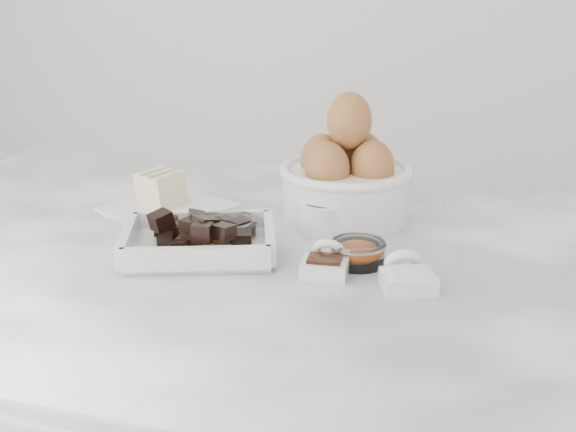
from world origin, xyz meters
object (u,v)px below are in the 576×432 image
object	(u,v)px
egg_bowl	(346,178)
honey_bowl	(227,231)
vanilla_spoon	(326,263)
chocolate_dish	(199,237)
sugar_ramekin	(324,215)
butter_plate	(166,202)
zest_bowl	(358,252)
salt_spoon	(407,276)

from	to	relation	value
egg_bowl	honey_bowl	bearing A→B (deg)	-129.31
vanilla_spoon	chocolate_dish	bearing A→B (deg)	174.78
sugar_ramekin	egg_bowl	distance (m)	0.08
honey_bowl	vanilla_spoon	world-z (taller)	vanilla_spoon
egg_bowl	honey_bowl	xyz separation A→B (m)	(-0.12, -0.15, -0.04)
chocolate_dish	honey_bowl	world-z (taller)	chocolate_dish
chocolate_dish	butter_plate	world-z (taller)	butter_plate
sugar_ramekin	honey_bowl	xyz separation A→B (m)	(-0.11, -0.09, -0.01)
zest_bowl	chocolate_dish	bearing A→B (deg)	-173.05
butter_plate	zest_bowl	xyz separation A→B (m)	(0.31, -0.10, -0.00)
sugar_ramekin	vanilla_spoon	world-z (taller)	sugar_ramekin
vanilla_spoon	salt_spoon	bearing A→B (deg)	-7.12
vanilla_spoon	sugar_ramekin	bearing A→B (deg)	105.50
sugar_ramekin	vanilla_spoon	xyz separation A→B (m)	(0.04, -0.14, -0.01)
honey_bowl	egg_bowl	bearing A→B (deg)	50.69
chocolate_dish	salt_spoon	distance (m)	0.27
butter_plate	zest_bowl	size ratio (longest dim) A/B	2.81
zest_bowl	sugar_ramekin	bearing A→B (deg)	124.27
sugar_ramekin	honey_bowl	distance (m)	0.14
chocolate_dish	honey_bowl	distance (m)	0.05
chocolate_dish	butter_plate	size ratio (longest dim) A/B	1.17
sugar_ramekin	salt_spoon	size ratio (longest dim) A/B	0.84
sugar_ramekin	zest_bowl	world-z (taller)	sugar_ramekin
butter_plate	egg_bowl	xyz separation A→B (m)	(0.25, 0.07, 0.04)
zest_bowl	vanilla_spoon	bearing A→B (deg)	-126.71
vanilla_spoon	butter_plate	bearing A→B (deg)	153.04
vanilla_spoon	zest_bowl	bearing A→B (deg)	53.29
sugar_ramekin	zest_bowl	bearing A→B (deg)	-55.73
vanilla_spoon	honey_bowl	bearing A→B (deg)	159.28
chocolate_dish	honey_bowl	size ratio (longest dim) A/B	2.80
sugar_ramekin	salt_spoon	distance (m)	0.21
egg_bowl	salt_spoon	xyz separation A→B (m)	(0.12, -0.22, -0.04)
zest_bowl	salt_spoon	distance (m)	0.09
sugar_ramekin	egg_bowl	world-z (taller)	egg_bowl
honey_bowl	vanilla_spoon	size ratio (longest dim) A/B	1.16
butter_plate	zest_bowl	distance (m)	0.32
salt_spoon	zest_bowl	bearing A→B (deg)	142.89
butter_plate	sugar_ramekin	size ratio (longest dim) A/B	2.73
honey_bowl	butter_plate	bearing A→B (deg)	146.45
honey_bowl	salt_spoon	distance (m)	0.26
honey_bowl	salt_spoon	xyz separation A→B (m)	(0.25, -0.07, -0.00)
butter_plate	honey_bowl	size ratio (longest dim) A/B	2.40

